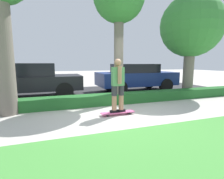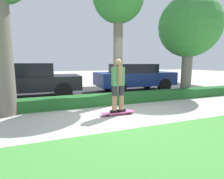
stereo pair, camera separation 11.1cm
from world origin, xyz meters
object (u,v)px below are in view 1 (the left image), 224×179
at_px(parked_car_middle, 136,77).
at_px(tree_far, 191,27).
at_px(tree_mid, 119,0).
at_px(skateboard, 118,112).
at_px(parked_car_front, 31,80).
at_px(skater_person, 118,84).

bearing_deg(parked_car_middle, tree_far, -47.01).
height_order(tree_mid, parked_car_middle, tree_mid).
height_order(skateboard, tree_far, tree_far).
bearing_deg(skateboard, parked_car_front, 125.58).
height_order(skateboard, tree_mid, tree_mid).
bearing_deg(tree_far, skater_person, -156.42).
distance_m(tree_far, parked_car_front, 7.63).
bearing_deg(tree_far, parked_car_middle, 133.48).
relative_size(skater_person, tree_far, 0.34).
bearing_deg(skater_person, parked_car_middle, 56.16).
height_order(skater_person, parked_car_front, skater_person).
bearing_deg(tree_mid, parked_car_middle, 50.44).
relative_size(tree_mid, parked_car_middle, 1.13).
relative_size(skater_person, tree_mid, 0.33).
relative_size(skateboard, parked_car_front, 0.24).
bearing_deg(parked_car_middle, parked_car_front, 179.82).
xyz_separation_m(skateboard, parked_car_middle, (2.54, 3.78, 0.74)).
height_order(tree_mid, tree_far, tree_mid).
relative_size(skateboard, skater_person, 0.66).
bearing_deg(tree_mid, parked_car_front, 144.45).
relative_size(tree_far, parked_car_middle, 1.09).
bearing_deg(skater_person, tree_far, 23.58).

